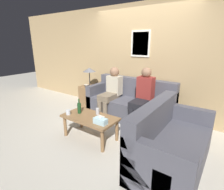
{
  "coord_description": "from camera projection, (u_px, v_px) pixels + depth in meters",
  "views": [
    {
      "loc": [
        1.89,
        -2.95,
        1.74
      ],
      "look_at": [
        -0.06,
        -0.17,
        0.71
      ],
      "focal_mm": 28.0,
      "sensor_mm": 36.0,
      "label": 1
    }
  ],
  "objects": [
    {
      "name": "person_right",
      "position": [
        143.0,
        95.0,
        3.67
      ],
      "size": [
        0.34,
        0.65,
        1.23
      ],
      "color": "black",
      "rests_on": "ground_plane"
    },
    {
      "name": "couch_main",
      "position": [
        130.0,
        104.0,
        4.14
      ],
      "size": [
        2.0,
        0.82,
        0.91
      ],
      "color": "#4C4C56",
      "rests_on": "ground_plane"
    },
    {
      "name": "book_stack",
      "position": [
        100.0,
        117.0,
        3.12
      ],
      "size": [
        0.13,
        0.12,
        0.03
      ],
      "color": "beige",
      "rests_on": "coffee_table"
    },
    {
      "name": "tissue_box",
      "position": [
        100.0,
        121.0,
        2.88
      ],
      "size": [
        0.23,
        0.12,
        0.15
      ],
      "color": "silver",
      "rests_on": "coffee_table"
    },
    {
      "name": "person_left",
      "position": [
        111.0,
        90.0,
        4.15
      ],
      "size": [
        0.34,
        0.66,
        1.17
      ],
      "color": "#756651",
      "rests_on": "ground_plane"
    },
    {
      "name": "coffee_table",
      "position": [
        90.0,
        120.0,
        3.2
      ],
      "size": [
        1.02,
        0.55,
        0.44
      ],
      "color": "olive",
      "rests_on": "ground_plane"
    },
    {
      "name": "side_table_with_lamp",
      "position": [
        89.0,
        93.0,
        4.82
      ],
      "size": [
        0.42,
        0.41,
        1.09
      ],
      "color": "olive",
      "rests_on": "ground_plane"
    },
    {
      "name": "wine_bottle",
      "position": [
        79.0,
        108.0,
        3.31
      ],
      "size": [
        0.07,
        0.07,
        0.28
      ],
      "color": "#19421E",
      "rests_on": "coffee_table"
    },
    {
      "name": "drinking_glass",
      "position": [
        68.0,
        112.0,
        3.26
      ],
      "size": [
        0.08,
        0.08,
        0.09
      ],
      "color": "silver",
      "rests_on": "coffee_table"
    },
    {
      "name": "soda_can",
      "position": [
        98.0,
        111.0,
        3.26
      ],
      "size": [
        0.07,
        0.07,
        0.12
      ],
      "color": "#BCBCC1",
      "rests_on": "coffee_table"
    },
    {
      "name": "teddy_bear",
      "position": [
        131.0,
        140.0,
        2.97
      ],
      "size": [
        0.19,
        0.19,
        0.31
      ],
      "color": "#A87A51",
      "rests_on": "ground_plane"
    },
    {
      "name": "wall_back",
      "position": [
        140.0,
        61.0,
        4.2
      ],
      "size": [
        9.0,
        0.08,
        2.6
      ],
      "color": "tan",
      "rests_on": "ground_plane"
    },
    {
      "name": "couch_side",
      "position": [
        169.0,
        145.0,
        2.51
      ],
      "size": [
        0.82,
        1.52,
        0.91
      ],
      "rotation": [
        0.0,
        0.0,
        1.57
      ],
      "color": "#4C4C56",
      "rests_on": "ground_plane"
    },
    {
      "name": "ground_plane",
      "position": [
        119.0,
        124.0,
        3.85
      ],
      "size": [
        16.0,
        16.0,
        0.0
      ],
      "primitive_type": "plane",
      "color": "beige"
    }
  ]
}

